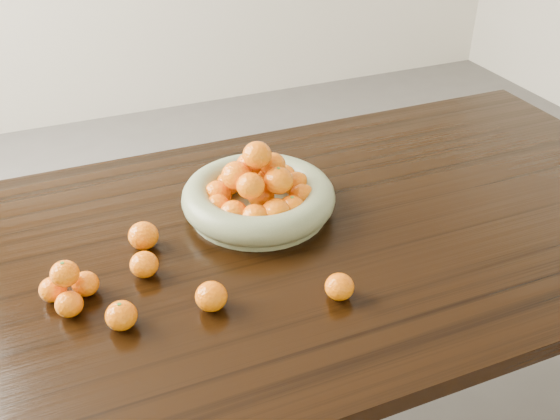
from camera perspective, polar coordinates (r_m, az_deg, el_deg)
name	(u,v)px	position (r m, az deg, el deg)	size (l,w,h in m)	color
dining_table	(292,263)	(1.46, 1.09, -4.86)	(2.00, 1.00, 0.75)	black
fruit_bowl	(259,195)	(1.46, -1.95, 1.38)	(0.36, 0.36, 0.18)	gray
orange_pyramid	(68,287)	(1.27, -18.81, -6.72)	(0.11, 0.11, 0.10)	orange
loose_orange_0	(121,316)	(1.19, -14.31, -9.34)	(0.06, 0.06, 0.05)	orange
loose_orange_1	(211,296)	(1.20, -6.31, -7.86)	(0.06, 0.06, 0.06)	orange
loose_orange_2	(339,287)	(1.22, 5.45, -7.00)	(0.06, 0.06, 0.05)	orange
loose_orange_3	(143,236)	(1.38, -12.39, -2.31)	(0.07, 0.07, 0.06)	orange
loose_orange_4	(144,264)	(1.30, -12.31, -4.89)	(0.06, 0.06, 0.05)	orange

